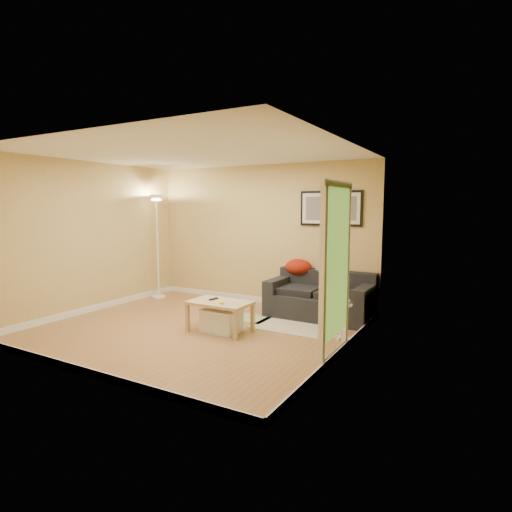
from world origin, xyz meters
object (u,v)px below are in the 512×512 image
Objects in this scene: coffee_table at (220,316)px; sofa at (320,295)px; book_stack at (341,301)px; floor_lamp at (158,249)px; side_table at (341,321)px; storage_bin at (221,320)px.

sofa is at bearing 72.23° from coffee_table.
book_stack is 4.12m from floor_lamp.
sofa reaches higher than side_table.
side_table reaches higher than coffee_table.
coffee_table is at bearing -124.55° from sofa.
book_stack is at bearing 35.70° from coffee_table.
coffee_table is at bearing -28.28° from floor_lamp.
sofa is at bearing 2.93° from floor_lamp.
storage_bin is 2.08× the size of book_stack.
storage_bin is at bearing -123.94° from sofa.
side_table is 1.83× the size of book_stack.
floor_lamp is at bearing 151.96° from storage_bin.
floor_lamp reaches higher than side_table.
sofa is 1.76m from storage_bin.
storage_bin is 2.84m from floor_lamp.
floor_lamp is (-4.02, 0.70, 0.74)m from side_table.
sofa is at bearing 126.32° from side_table.
floor_lamp is at bearing -178.20° from book_stack.
book_stack reaches higher than coffee_table.
side_table is (0.64, -0.87, -0.13)m from sofa.
book_stack is (0.01, -0.02, 0.29)m from side_table.
sofa is 1.77m from coffee_table.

